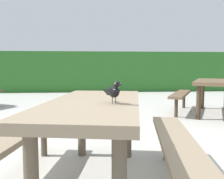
% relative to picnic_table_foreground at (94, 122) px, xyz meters
% --- Properties ---
extents(hedge_wall, '(28.00, 1.75, 1.65)m').
position_rel_picnic_table_foreground_xyz_m(hedge_wall, '(0.18, 8.98, 0.27)').
color(hedge_wall, '#2D6B28').
rests_on(hedge_wall, ground).
extents(picnic_table_foreground, '(1.96, 1.98, 0.74)m').
position_rel_picnic_table_foreground_xyz_m(picnic_table_foreground, '(0.00, 0.00, 0.00)').
color(picnic_table_foreground, '#84725B').
rests_on(picnic_table_foreground, ground).
extents(bird_grackle, '(0.13, 0.28, 0.18)m').
position_rel_picnic_table_foreground_xyz_m(bird_grackle, '(0.15, -0.21, 0.29)').
color(bird_grackle, black).
rests_on(bird_grackle, picnic_table_foreground).
extents(picnic_table_mid_left, '(2.28, 2.29, 0.74)m').
position_rel_picnic_table_foreground_xyz_m(picnic_table_mid_left, '(2.62, 3.07, 0.00)').
color(picnic_table_mid_left, brown).
rests_on(picnic_table_mid_left, ground).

